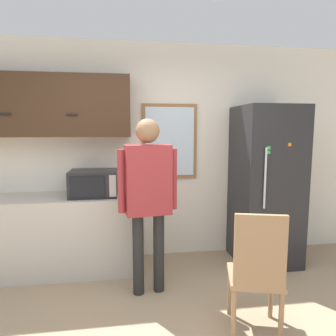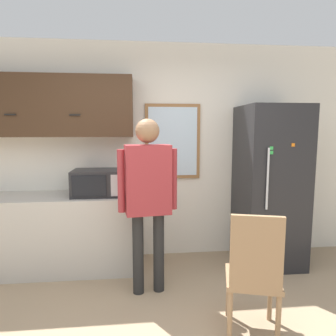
# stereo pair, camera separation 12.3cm
# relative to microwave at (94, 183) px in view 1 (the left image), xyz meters

# --- Properties ---
(back_wall) EXTENTS (6.00, 0.06, 2.70)m
(back_wall) POSITION_rel_microwave_xyz_m (0.66, 0.36, 0.32)
(back_wall) COLOR silver
(back_wall) RESTS_ON ground_plane
(counter) EXTENTS (1.97, 0.62, 0.89)m
(counter) POSITION_rel_microwave_xyz_m (-0.56, 0.02, -0.59)
(counter) COLOR #BCB7AD
(counter) RESTS_ON ground_plane
(upper_cabinets) EXTENTS (1.97, 0.32, 0.70)m
(upper_cabinets) POSITION_rel_microwave_xyz_m (-0.56, 0.18, 0.87)
(upper_cabinets) COLOR #3D2819
(microwave) EXTENTS (0.52, 0.42, 0.29)m
(microwave) POSITION_rel_microwave_xyz_m (0.00, 0.00, 0.00)
(microwave) COLOR #232326
(microwave) RESTS_ON counter
(person) EXTENTS (0.58, 0.27, 1.74)m
(person) POSITION_rel_microwave_xyz_m (0.57, -0.58, 0.03)
(person) COLOR black
(person) RESTS_ON ground_plane
(refrigerator) EXTENTS (0.72, 0.75, 1.92)m
(refrigerator) POSITION_rel_microwave_xyz_m (2.06, -0.04, -0.07)
(refrigerator) COLOR #232326
(refrigerator) RESTS_ON ground_plane
(chair) EXTENTS (0.51, 0.51, 1.03)m
(chair) POSITION_rel_microwave_xyz_m (1.36, -1.36, -0.48)
(chair) COLOR #997551
(chair) RESTS_ON ground_plane
(window) EXTENTS (0.70, 0.05, 0.94)m
(window) POSITION_rel_microwave_xyz_m (0.92, 0.32, 0.45)
(window) COLOR olive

